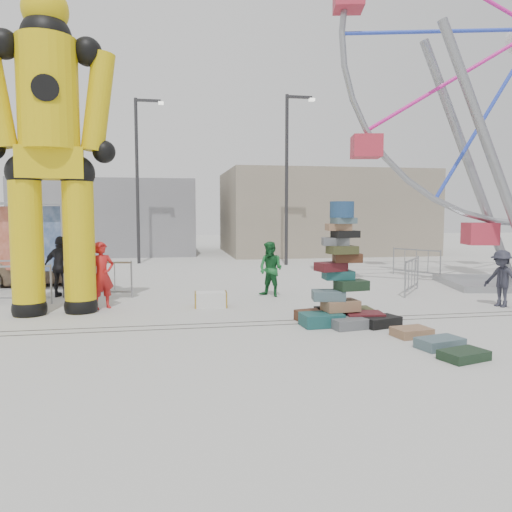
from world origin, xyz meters
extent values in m
plane|color=#9E9E99|center=(0.00, 0.00, 0.00)|extent=(90.00, 90.00, 0.00)
cube|color=#47443F|center=(0.00, 0.60, 0.00)|extent=(40.00, 0.04, 0.01)
cube|color=#47443F|center=(0.00, 1.00, 0.00)|extent=(40.00, 0.04, 0.01)
cube|color=gray|center=(7.00, 20.00, 2.50)|extent=(12.00, 8.00, 5.00)
cube|color=gray|center=(-6.00, 22.00, 2.20)|extent=(10.00, 8.00, 4.40)
cylinder|color=#2D2D30|center=(3.00, 13.00, 4.00)|extent=(0.16, 0.16, 8.00)
cube|color=#2D2D30|center=(3.60, 13.00, 7.90)|extent=(1.20, 0.15, 0.12)
cube|color=silver|center=(4.20, 13.00, 7.80)|extent=(0.25, 0.25, 0.12)
cylinder|color=#2D2D30|center=(-4.00, 15.00, 4.00)|extent=(0.16, 0.16, 8.00)
cube|color=#2D2D30|center=(-3.40, 15.00, 7.90)|extent=(1.20, 0.15, 0.12)
cube|color=silver|center=(-2.80, 15.00, 7.80)|extent=(0.25, 0.25, 0.12)
cube|color=#1B5051|center=(0.73, 0.32, 0.15)|extent=(0.94, 0.69, 0.29)
cube|color=#51151B|center=(1.74, 0.34, 0.13)|extent=(0.91, 0.68, 0.27)
cube|color=#4B2918|center=(0.71, 0.88, 0.12)|extent=(0.89, 0.71, 0.25)
cube|color=#3E4020|center=(1.72, 0.91, 0.13)|extent=(0.83, 0.60, 0.27)
cube|color=slate|center=(1.24, -0.01, 0.11)|extent=(0.85, 0.65, 0.22)
cube|color=black|center=(1.21, 1.12, 0.12)|extent=(0.78, 0.56, 0.25)
cube|color=#946A4B|center=(1.23, 0.50, 0.42)|extent=(0.84, 0.62, 0.25)
cube|color=#4B646C|center=(0.95, 0.53, 0.65)|extent=(0.79, 0.61, 0.22)
cube|color=#1B301E|center=(1.47, 0.48, 0.88)|extent=(0.76, 0.57, 0.22)
cube|color=#1B5051|center=(1.22, 0.67, 1.09)|extent=(0.69, 0.47, 0.20)
cube|color=#51151B|center=(1.02, 0.61, 1.29)|extent=(0.75, 0.61, 0.20)
cube|color=#4B2918|center=(1.39, 0.56, 1.50)|extent=(0.67, 0.51, 0.20)
cube|color=#3E4020|center=(1.23, 0.44, 1.69)|extent=(0.68, 0.50, 0.18)
cube|color=slate|center=(1.11, 0.59, 1.87)|extent=(0.65, 0.51, 0.18)
cube|color=black|center=(1.32, 0.50, 2.04)|extent=(0.62, 0.47, 0.16)
cube|color=#946A4B|center=(1.17, 0.55, 2.19)|extent=(0.56, 0.39, 0.16)
cube|color=#4B646C|center=(1.26, 0.47, 2.34)|extent=(0.57, 0.43, 0.13)
cylinder|color=navy|center=(1.23, 0.50, 2.59)|extent=(0.54, 0.54, 0.36)
sphere|color=black|center=(-5.99, 2.73, 0.16)|extent=(0.83, 0.83, 0.83)
cylinder|color=gold|center=(-5.99, 2.73, 1.74)|extent=(0.76, 0.76, 3.49)
sphere|color=black|center=(-5.99, 2.73, 3.49)|extent=(0.87, 0.87, 0.87)
sphere|color=black|center=(-4.80, 2.88, 0.16)|extent=(0.83, 0.83, 0.83)
cylinder|color=gold|center=(-4.80, 2.88, 1.74)|extent=(0.76, 0.76, 3.49)
sphere|color=black|center=(-4.80, 2.88, 3.49)|extent=(0.87, 0.87, 0.87)
cube|color=gold|center=(-5.39, 2.81, 3.71)|extent=(1.63, 1.06, 0.76)
cylinder|color=gold|center=(-5.39, 2.81, 5.34)|extent=(1.42, 1.42, 2.62)
sphere|color=black|center=(-5.39, 2.81, 6.65)|extent=(1.20, 1.20, 1.20)
sphere|color=gold|center=(-5.39, 2.81, 7.30)|extent=(1.09, 1.09, 1.09)
sphere|color=black|center=(-6.31, 2.69, 6.43)|extent=(0.70, 0.70, 0.70)
sphere|color=black|center=(-4.47, 2.93, 6.43)|extent=(0.70, 0.70, 0.70)
cylinder|color=gold|center=(-4.26, 2.95, 5.23)|extent=(0.96, 0.68, 2.45)
sphere|color=black|center=(-4.15, 2.97, 4.03)|extent=(0.57, 0.57, 0.57)
cylinder|color=gray|center=(7.56, 4.26, 4.25)|extent=(3.67, 1.11, 8.61)
cylinder|color=gray|center=(7.97, 6.13, 4.25)|extent=(3.67, 1.11, 8.61)
cylinder|color=gray|center=(-5.69, 6.26, 1.40)|extent=(0.09, 0.09, 2.81)
cube|color=gray|center=(-7.44, 6.94, 2.81)|extent=(3.90, 2.03, 0.07)
cube|color=navy|center=(-6.56, 6.60, 1.68)|extent=(1.67, 0.67, 2.06)
cube|color=silver|center=(-1.50, 3.00, 0.20)|extent=(0.88, 0.55, 0.40)
cube|color=#3E4020|center=(1.76, 1.77, 0.10)|extent=(0.76, 0.64, 0.20)
cube|color=slate|center=(1.83, 0.93, 0.10)|extent=(0.89, 0.73, 0.20)
cube|color=black|center=(2.00, 0.04, 0.11)|extent=(0.96, 0.74, 0.23)
cube|color=#946A4B|center=(2.24, -0.91, 0.09)|extent=(0.81, 0.64, 0.18)
cube|color=#4B646C|center=(2.34, -1.82, 0.10)|extent=(0.94, 0.68, 0.20)
cube|color=#1B301E|center=(2.35, -2.56, 0.08)|extent=(0.90, 0.70, 0.17)
imported|color=red|center=(-4.31, 3.29, 0.88)|extent=(0.77, 0.69, 1.76)
imported|color=#165B28|center=(0.42, 4.37, 0.82)|extent=(1.01, 1.01, 1.65)
imported|color=black|center=(-5.74, 5.36, 0.91)|extent=(1.15, 0.71, 1.82)
imported|color=#22232E|center=(6.14, 1.66, 0.76)|extent=(0.82, 1.10, 1.52)
imported|color=#8F775C|center=(-7.05, 8.21, 0.59)|extent=(4.62, 3.03, 1.18)
camera|label=1|loc=(-2.65, -10.16, 2.53)|focal=35.00mm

